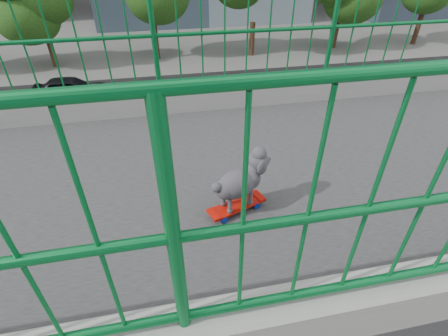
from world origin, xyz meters
TOP-DOWN VIEW (x-y plane):
  - road at (-13.00, 0.00)m, footprint 18.00×90.00m
  - skateboard at (0.43, 4.47)m, footprint 0.28×0.47m
  - poodle at (0.42, 4.50)m, footprint 0.30×0.47m
  - car_2 at (-12.40, 12.03)m, footprint 2.40×5.21m
  - car_3 at (-15.60, -1.03)m, footprint 2.09×5.14m
  - car_4 at (-18.80, -1.58)m, footprint 1.75×4.35m
  - car_6 at (-9.20, 9.05)m, footprint 2.20×4.77m

SIDE VIEW (x-z plane):
  - road at x=-13.00m, z-range 0.00..0.02m
  - car_6 at x=-9.20m, z-range 0.00..1.33m
  - car_2 at x=-12.40m, z-range 0.00..1.45m
  - car_4 at x=-18.80m, z-range 0.00..1.48m
  - car_3 at x=-15.60m, z-range 0.00..1.49m
  - skateboard at x=0.43m, z-range 7.02..7.08m
  - poodle at x=0.42m, z-range 7.08..7.48m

